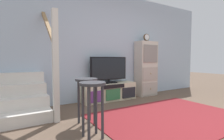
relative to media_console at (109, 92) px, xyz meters
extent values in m
plane|color=brown|center=(0.30, -2.19, -0.21)|extent=(20.00, 20.00, 0.00)
cube|color=#A8BCD1|center=(0.30, 0.27, 1.14)|extent=(6.40, 0.12, 2.70)
cube|color=maroon|center=(0.30, -1.59, -0.21)|extent=(2.60, 1.80, 0.01)
cube|color=beige|center=(0.00, 0.01, 0.00)|extent=(1.38, 0.36, 0.43)
cube|color=#70387F|center=(-0.46, -0.18, -0.03)|extent=(0.39, 0.02, 0.26)
cube|color=#337042|center=(0.00, -0.18, -0.03)|extent=(0.39, 0.02, 0.26)
cube|color=#232328|center=(0.46, -0.18, -0.03)|extent=(0.39, 0.02, 0.26)
cube|color=black|center=(0.00, -0.18, 0.16)|extent=(0.62, 0.02, 0.09)
cube|color=black|center=(0.00, 0.03, 0.23)|extent=(0.36, 0.22, 0.02)
cylinder|color=black|center=(0.00, 0.03, 0.27)|extent=(0.05, 0.05, 0.06)
cube|color=black|center=(0.00, 0.03, 0.58)|extent=(0.98, 0.05, 0.56)
cube|color=black|center=(0.00, 0.00, 0.58)|extent=(0.93, 0.01, 0.51)
cube|color=beige|center=(1.20, 0.02, 0.54)|extent=(0.58, 0.34, 1.50)
cube|color=#ADA497|center=(1.20, -0.16, -0.01)|extent=(0.53, 0.02, 0.35)
sphere|color=olive|center=(1.20, -0.18, -0.01)|extent=(0.03, 0.03, 0.03)
cube|color=#ADA497|center=(1.20, -0.16, 0.41)|extent=(0.53, 0.02, 0.35)
sphere|color=olive|center=(1.20, -0.18, 0.41)|extent=(0.03, 0.03, 0.03)
cube|color=gray|center=(1.20, -0.16, 0.95)|extent=(0.49, 0.02, 0.47)
cube|color=#4C3823|center=(1.18, 0.00, 1.30)|extent=(0.11, 0.08, 0.02)
cylinder|color=brown|center=(1.18, 0.00, 1.41)|extent=(0.18, 0.04, 0.18)
cylinder|color=silver|center=(1.18, -0.03, 1.41)|extent=(0.16, 0.01, 0.16)
cube|color=silver|center=(-1.95, -0.66, -0.12)|extent=(0.90, 0.26, 0.19)
cube|color=silver|center=(-1.95, -0.40, -0.02)|extent=(0.90, 0.26, 0.38)
cube|color=silver|center=(-1.95, -0.14, 0.07)|extent=(0.90, 0.26, 0.57)
cube|color=silver|center=(-1.95, 0.12, 0.17)|extent=(0.90, 0.26, 0.76)
cube|color=silver|center=(-1.95, 0.38, 0.26)|extent=(0.90, 0.26, 0.95)
cube|color=silver|center=(-1.45, -0.79, 0.69)|extent=(0.09, 0.09, 1.80)
cube|color=#9E7547|center=(-1.45, -0.14, 1.49)|extent=(0.06, 1.33, 0.99)
cylinder|color=#333338|center=(-1.28, -1.70, 0.13)|extent=(0.04, 0.04, 0.69)
cylinder|color=#333338|center=(-1.09, -1.70, 0.13)|extent=(0.04, 0.04, 0.69)
cylinder|color=#333338|center=(-1.28, -1.51, 0.13)|extent=(0.04, 0.04, 0.69)
cylinder|color=#333338|center=(-1.09, -1.51, 0.13)|extent=(0.04, 0.04, 0.69)
cylinder|color=#333338|center=(-1.18, -1.60, 0.49)|extent=(0.34, 0.34, 0.03)
cylinder|color=#333338|center=(-1.16, -1.22, 0.13)|extent=(0.04, 0.04, 0.68)
cylinder|color=#333338|center=(-0.98, -1.22, 0.13)|extent=(0.04, 0.04, 0.68)
cylinder|color=#333338|center=(-1.16, -1.03, 0.13)|extent=(0.04, 0.04, 0.68)
cylinder|color=#333338|center=(-0.98, -1.03, 0.13)|extent=(0.04, 0.04, 0.68)
cylinder|color=#333338|center=(-1.07, -1.13, 0.48)|extent=(0.34, 0.34, 0.03)
camera|label=1|loc=(-2.08, -3.57, 0.80)|focal=27.30mm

